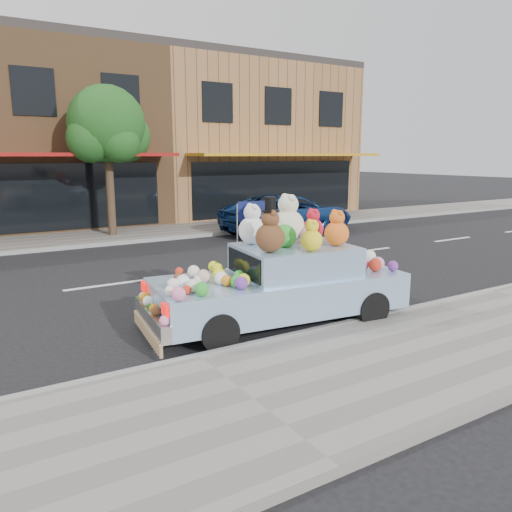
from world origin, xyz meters
TOP-DOWN VIEW (x-y plane):
  - ground at (0.00, 0.00)m, footprint 120.00×120.00m
  - near_sidewalk at (0.00, -6.50)m, footprint 60.00×3.00m
  - far_sidewalk at (0.00, 6.50)m, footprint 60.00×3.00m
  - near_kerb at (0.00, -5.00)m, footprint 60.00×0.12m
  - far_kerb at (0.00, 5.00)m, footprint 60.00×0.12m
  - storefront_mid at (0.00, 11.97)m, footprint 10.00×9.80m
  - storefront_right at (10.00, 11.97)m, footprint 10.00×9.80m
  - street_tree at (2.03, 6.55)m, footprint 3.00×2.70m
  - car_blue at (7.96, 4.19)m, footprint 5.45×2.90m
  - art_car at (1.96, -4.15)m, footprint 4.65×2.23m

SIDE VIEW (x-z plane):
  - ground at x=0.00m, z-range 0.00..0.00m
  - near_sidewalk at x=0.00m, z-range 0.00..0.12m
  - far_sidewalk at x=0.00m, z-range 0.00..0.12m
  - near_kerb at x=0.00m, z-range 0.00..0.13m
  - far_kerb at x=0.00m, z-range 0.00..0.13m
  - car_blue at x=7.96m, z-range 0.00..1.46m
  - art_car at x=1.96m, z-range -0.33..1.91m
  - storefront_mid at x=0.00m, z-range -0.01..7.29m
  - storefront_right at x=10.00m, z-range -0.01..7.29m
  - street_tree at x=2.03m, z-range 1.08..6.30m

